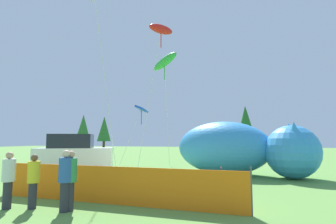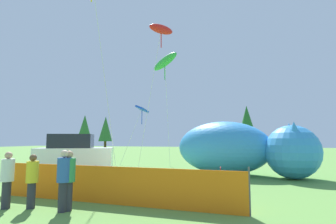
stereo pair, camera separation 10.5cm
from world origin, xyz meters
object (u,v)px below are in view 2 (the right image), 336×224
Objects in this scene: folding_chair at (224,177)px; inflatable_cat at (239,150)px; kite_green_fish at (165,62)px; spectator_in_black_shirt at (64,178)px; spectator_in_yellow_shirt at (32,179)px; kite_red_lizard at (161,30)px; spectator_in_green_shirt at (7,177)px; spectator_in_white_shirt at (68,178)px; parked_car at (74,156)px; kite_blue_box at (142,110)px.

inflatable_cat is (0.57, 4.75, 0.91)m from folding_chair.
spectator_in_black_shirt is at bearing -89.15° from kite_green_fish.
spectator_in_black_shirt reaches higher than folding_chair.
kite_red_lizard is at bearing 84.34° from spectator_in_yellow_shirt.
spectator_in_white_shirt is (1.90, 0.31, 0.02)m from spectator_in_green_shirt.
spectator_in_green_shirt is (2.41, -6.63, -0.22)m from parked_car.
parked_car is 9.90m from kite_red_lizard.
folding_chair is at bearing -38.26° from parked_car.
spectator_in_green_shirt is 12.92m from kite_green_fish.
spectator_in_black_shirt is at bearing -81.07° from parked_car.
kite_green_fish is (1.67, 10.98, 6.59)m from spectator_in_green_shirt.
spectator_in_black_shirt is at bearing 5.37° from spectator_in_green_shirt.
kite_red_lizard reaches higher than inflatable_cat.
parked_car reaches higher than spectator_in_black_shirt.
kite_blue_box is at bearing 57.39° from parked_car.
parked_car reaches higher than spectator_in_green_shirt.
inflatable_cat is at bearing 62.26° from spectator_in_black_shirt.
kite_green_fish is (4.08, 4.35, 6.37)m from parked_car.
spectator_in_white_shirt is (4.31, -6.33, -0.20)m from parked_car.
spectator_in_green_shirt is 13.30m from kite_red_lizard.
kite_green_fish reaches higher than inflatable_cat.
folding_chair is 5.95m from spectator_in_white_shirt.
spectator_in_yellow_shirt is 0.19× the size of kite_green_fish.
inflatable_cat is (9.03, 2.65, 0.30)m from parked_car.
spectator_in_yellow_shirt is 0.93× the size of spectator_in_white_shirt.
spectator_in_yellow_shirt is (3.11, -6.42, -0.26)m from parked_car.
parked_car is at bearing 109.94° from spectator_in_green_shirt.
kite_red_lizard is 1.20× the size of kite_green_fish.
spectator_in_white_shirt is at bearing -77.01° from kite_blue_box.
spectator_in_yellow_shirt is 1.20m from spectator_in_white_shirt.
spectator_in_green_shirt is (-1.83, -0.17, -0.04)m from spectator_in_black_shirt.
spectator_in_green_shirt is at bearing -163.37° from spectator_in_yellow_shirt.
kite_red_lizard reaches higher than kite_green_fish.
inflatable_cat is 8.02m from kite_green_fish.
inflatable_cat is at bearing 56.88° from spectator_in_yellow_shirt.
parked_car is 2.59× the size of spectator_in_black_shirt.
spectator_in_yellow_shirt is at bearing -95.66° from kite_red_lizard.
parked_car is 2.62× the size of spectator_in_white_shirt.
spectator_in_green_shirt reaches higher than spectator_in_yellow_shirt.
kite_blue_box is (-2.99, 4.17, -4.95)m from kite_red_lizard.
spectator_in_black_shirt is 13.04m from kite_red_lizard.
kite_green_fish is at bearing 90.44° from kite_red_lizard.
kite_blue_box reaches higher than spectator_in_yellow_shirt.
spectator_in_white_shirt is at bearing 64.30° from spectator_in_black_shirt.
parked_car is 7.66m from spectator_in_white_shirt.
spectator_in_black_shirt is 0.35× the size of kite_blue_box.
kite_blue_box is (-3.21, 13.90, 3.60)m from spectator_in_white_shirt.
spectator_in_yellow_shirt is 12.69m from kite_green_fish.
kite_blue_box is (-2.98, 3.22, -2.97)m from kite_green_fish.
kite_red_lizard is at bearing -89.56° from kite_green_fish.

